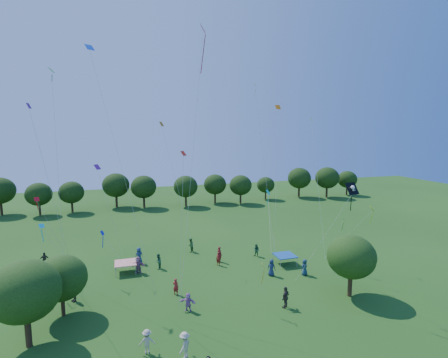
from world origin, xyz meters
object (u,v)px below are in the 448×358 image
near_tree_north (61,278)px  red_high_kite (199,77)px  near_tree_west (25,291)px  near_tree_east (351,257)px  pirate_kite (351,190)px  tent_red_stripe (125,263)px  tent_blue (285,255)px

near_tree_north → red_high_kite: red_high_kite is taller
near_tree_west → near_tree_east: (26.04, -0.09, -0.36)m
near_tree_east → near_tree_north: bearing=171.0°
near_tree_west → pirate_kite: bearing=-4.0°
tent_red_stripe → pirate_kite: (17.71, -13.00, 9.03)m
near_tree_north → tent_red_stripe: near_tree_north is taller
near_tree_east → red_high_kite: red_high_kite is taller
near_tree_west → tent_red_stripe: bearing=59.2°
near_tree_north → near_tree_east: size_ratio=0.89×
tent_blue → near_tree_east: bearing=-75.4°
near_tree_north → near_tree_east: near_tree_east is taller
near_tree_west → near_tree_east: bearing=-0.2°
tent_blue → red_high_kite: 21.82m
red_high_kite → tent_blue: bearing=27.2°
near_tree_north → red_high_kite: 19.54m
near_tree_west → pirate_kite: 25.22m
near_tree_north → tent_blue: 22.73m
red_high_kite → near_tree_west: bearing=-167.6°
near_tree_west → red_high_kite: 20.09m
near_tree_north → pirate_kite: 24.39m
near_tree_north → red_high_kite: size_ratio=0.23×
near_tree_north → tent_red_stripe: bearing=56.2°
near_tree_west → near_tree_east: 26.05m
near_tree_west → pirate_kite: (24.43, -1.72, 6.01)m
tent_blue → red_high_kite: size_ratio=0.10×
near_tree_north → near_tree_east: 24.67m
near_tree_north → pirate_kite: pirate_kite is taller
tent_blue → red_high_kite: (-10.86, -5.58, 18.09)m
near_tree_east → tent_red_stripe: size_ratio=2.56×
tent_red_stripe → red_high_kite: bearing=-53.5°
near_tree_east → red_high_kite: bearing=167.3°
near_tree_east → tent_red_stripe: 22.58m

